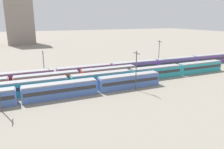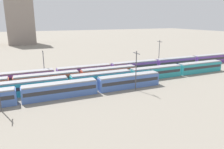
% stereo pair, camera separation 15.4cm
% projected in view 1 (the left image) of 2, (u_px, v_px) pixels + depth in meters
% --- Properties ---
extents(train_track_0, '(55.80, 3.06, 3.75)m').
position_uv_depth(train_track_0, '(61.00, 90.00, 51.60)').
color(train_track_0, '#4C70BC').
rests_on(train_track_0, ground_plane).
extents(train_track_1, '(93.60, 3.06, 3.75)m').
position_uv_depth(train_track_1, '(102.00, 79.00, 61.17)').
color(train_track_1, teal).
rests_on(train_track_1, ground_plane).
extents(train_track_2, '(55.80, 3.06, 3.75)m').
position_uv_depth(train_track_2, '(48.00, 80.00, 60.11)').
color(train_track_2, '#BC4C38').
rests_on(train_track_2, ground_plane).
extents(train_track_3, '(112.50, 3.06, 3.75)m').
position_uv_depth(train_track_3, '(111.00, 69.00, 73.29)').
color(train_track_3, '#6B429E').
rests_on(train_track_3, ground_plane).
extents(catenary_pole_0, '(0.24, 3.20, 10.62)m').
position_uv_depth(catenary_pole_0, '(136.00, 69.00, 55.78)').
color(catenary_pole_0, '#4C4C51').
rests_on(catenary_pole_0, ground_plane).
extents(catenary_pole_1, '(0.24, 3.20, 9.10)m').
position_uv_depth(catenary_pole_1, '(44.00, 63.00, 66.69)').
color(catenary_pole_1, '#4C4C51').
rests_on(catenary_pole_1, ground_plane).
extents(catenary_pole_3, '(0.24, 3.20, 10.67)m').
position_uv_depth(catenary_pole_3, '(159.00, 52.00, 83.41)').
color(catenary_pole_3, '#4C4C51').
rests_on(catenary_pole_3, ground_plane).
extents(distant_building_2, '(19.18, 15.26, 38.71)m').
position_uv_depth(distant_building_2, '(20.00, 18.00, 156.28)').
color(distant_building_2, gray).
rests_on(distant_building_2, ground_plane).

